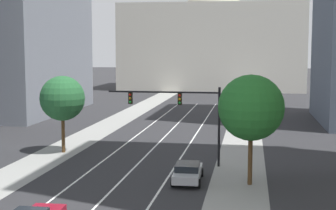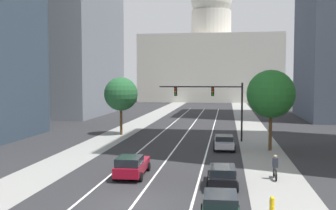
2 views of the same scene
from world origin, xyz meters
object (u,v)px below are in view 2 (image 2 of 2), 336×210
at_px(fire_hydrant, 272,205).
at_px(street_tree_mid_left, 121,94).
at_px(car_black, 222,175).
at_px(capitol_building, 211,61).
at_px(car_silver, 224,142).
at_px(cyclist, 275,167).
at_px(traffic_signal_mast, 214,98).
at_px(car_crimson, 132,165).
at_px(street_tree_far_right, 271,94).
at_px(car_green, 220,210).

height_order(fire_hydrant, street_tree_mid_left, street_tree_mid_left).
bearing_deg(car_black, capitol_building, 1.45).
distance_m(car_silver, cyclist, 12.08).
bearing_deg(traffic_signal_mast, cyclist, -74.20).
bearing_deg(capitol_building, car_crimson, -90.92).
distance_m(car_black, street_tree_far_right, 15.24).
relative_size(car_silver, car_crimson, 0.98).
relative_size(car_crimson, fire_hydrant, 5.29).
bearing_deg(capitol_building, car_green, -87.46).
xyz_separation_m(car_black, fire_hydrant, (2.62, -4.95, -0.27)).
height_order(fire_hydrant, street_tree_far_right, street_tree_far_right).
relative_size(car_black, street_tree_far_right, 0.55).
height_order(car_crimson, traffic_signal_mast, traffic_signal_mast).
bearing_deg(capitol_building, traffic_signal_mast, -87.43).
relative_size(street_tree_mid_left, street_tree_far_right, 0.91).
distance_m(car_crimson, car_black, 6.64).
xyz_separation_m(capitol_building, street_tree_far_right, (9.27, -87.71, -7.09)).
bearing_deg(car_green, street_tree_mid_left, 21.75).
distance_m(cyclist, street_tree_mid_left, 26.15).
relative_size(capitol_building, car_black, 9.79).
bearing_deg(traffic_signal_mast, car_silver, -77.77).
bearing_deg(car_black, car_silver, -1.27).
bearing_deg(traffic_signal_mast, street_tree_mid_left, 164.08).
height_order(car_crimson, car_black, car_crimson).
xyz_separation_m(car_green, street_tree_far_right, (4.45, 20.96, 4.70)).
bearing_deg(fire_hydrant, cyclist, 82.25).
bearing_deg(capitol_building, fire_hydrant, -86.00).
height_order(car_green, street_tree_far_right, street_tree_far_right).
xyz_separation_m(street_tree_mid_left, street_tree_far_right, (17.17, -8.51, 0.45)).
height_order(traffic_signal_mast, cyclist, traffic_signal_mast).
relative_size(traffic_signal_mast, fire_hydrant, 10.25).
bearing_deg(fire_hydrant, car_silver, 97.94).
xyz_separation_m(car_crimson, cyclist, (10.03, 0.61, 0.05)).
relative_size(capitol_building, car_crimson, 8.78).
xyz_separation_m(car_green, cyclist, (3.61, 9.47, 0.05)).
relative_size(car_green, traffic_signal_mast, 0.44).
bearing_deg(car_crimson, traffic_signal_mast, -18.70).
bearing_deg(street_tree_far_right, cyclist, -94.20).
bearing_deg(car_crimson, car_black, -106.20).
distance_m(car_crimson, street_tree_far_right, 16.94).
distance_m(capitol_building, car_silver, 88.60).
height_order(car_silver, cyclist, cyclist).
xyz_separation_m(car_silver, street_tree_mid_left, (-12.72, 8.47, 4.32)).
bearing_deg(street_tree_mid_left, car_crimson, -73.01).
bearing_deg(car_silver, fire_hydrant, -173.96).
distance_m(car_crimson, traffic_signal_mast, 18.53).
bearing_deg(car_green, cyclist, -22.43).
height_order(car_green, street_tree_mid_left, street_tree_mid_left).
bearing_deg(car_green, car_crimson, 34.35).
distance_m(capitol_building, car_green, 109.41).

